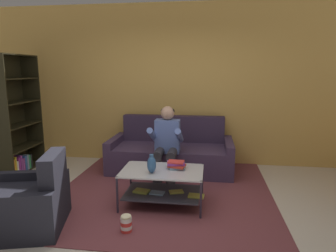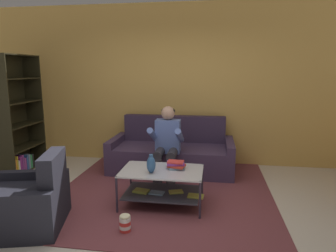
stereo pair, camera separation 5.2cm
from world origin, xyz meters
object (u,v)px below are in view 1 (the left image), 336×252
at_px(bookshelf, 14,125).
at_px(book_stack, 176,165).
at_px(couch, 171,153).
at_px(coffee_table, 163,182).
at_px(armchair, 26,204).
at_px(vase, 152,164).
at_px(popcorn_tub, 126,223).
at_px(person_seated_center, 166,141).

bearing_deg(bookshelf, book_stack, -17.68).
bearing_deg(book_stack, couch, 100.27).
bearing_deg(coffee_table, armchair, -150.77).
xyz_separation_m(vase, book_stack, (0.29, 0.20, -0.06)).
bearing_deg(bookshelf, vase, -23.38).
relative_size(couch, coffee_table, 1.97).
distance_m(vase, popcorn_tub, 0.78).
height_order(person_seated_center, book_stack, person_seated_center).
bearing_deg(bookshelf, armchair, -53.27).
xyz_separation_m(couch, armchair, (-1.32, -2.17, -0.02)).
bearing_deg(couch, person_seated_center, -90.00).
bearing_deg(coffee_table, couch, 92.86).
distance_m(coffee_table, vase, 0.32).
distance_m(couch, vase, 1.54).
relative_size(bookshelf, popcorn_tub, 9.73).
height_order(coffee_table, armchair, armchair).
relative_size(coffee_table, book_stack, 4.12).
height_order(couch, book_stack, couch).
distance_m(coffee_table, popcorn_tub, 0.80).
relative_size(vase, popcorn_tub, 1.17).
height_order(vase, armchair, armchair).
bearing_deg(armchair, coffee_table, 29.23).
bearing_deg(person_seated_center, book_stack, -72.45).
relative_size(book_stack, bookshelf, 0.13).
bearing_deg(person_seated_center, vase, -92.85).
distance_m(couch, popcorn_tub, 2.13).
relative_size(person_seated_center, bookshelf, 0.59).
relative_size(book_stack, armchair, 0.25).
bearing_deg(vase, couch, 88.20).
xyz_separation_m(coffee_table, vase, (-0.12, -0.12, 0.27)).
height_order(vase, book_stack, vase).
xyz_separation_m(coffee_table, bookshelf, (-2.71, 1.00, 0.49)).
relative_size(couch, popcorn_tub, 10.28).
distance_m(vase, armchair, 1.46).
distance_m(armchair, popcorn_tub, 1.12).
height_order(couch, coffee_table, couch).
bearing_deg(popcorn_tub, armchair, -176.75).
bearing_deg(popcorn_tub, person_seated_center, 82.13).
height_order(bookshelf, popcorn_tub, bookshelf).
xyz_separation_m(bookshelf, popcorn_tub, (2.43, -1.72, -0.69)).
xyz_separation_m(couch, coffee_table, (0.07, -1.40, 0.01)).
distance_m(coffee_table, book_stack, 0.28).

